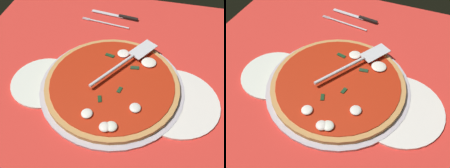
# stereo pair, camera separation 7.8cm
# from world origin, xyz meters

# --- Properties ---
(ground_plane) EXTENTS (1.04, 1.04, 0.01)m
(ground_plane) POSITION_xyz_m (0.00, 0.00, -0.00)
(ground_plane) COLOR red
(checker_pattern) EXTENTS (1.04, 1.04, 0.00)m
(checker_pattern) POSITION_xyz_m (-0.00, 0.00, 0.00)
(checker_pattern) COLOR silver
(checker_pattern) RESTS_ON ground_plane
(pizza_pan) EXTENTS (0.43, 0.43, 0.01)m
(pizza_pan) POSITION_xyz_m (0.00, -0.00, 0.01)
(pizza_pan) COLOR #B9B3BF
(pizza_pan) RESTS_ON ground_plane
(dinner_plate_left) EXTENTS (0.20, 0.20, 0.01)m
(dinner_plate_left) POSITION_xyz_m (-0.21, -0.03, 0.01)
(dinner_plate_left) COLOR white
(dinner_plate_left) RESTS_ON ground_plane
(dinner_plate_right) EXTENTS (0.25, 0.25, 0.01)m
(dinner_plate_right) POSITION_xyz_m (0.19, -0.01, 0.01)
(dinner_plate_right) COLOR white
(dinner_plate_right) RESTS_ON ground_plane
(pizza) EXTENTS (0.40, 0.40, 0.03)m
(pizza) POSITION_xyz_m (0.00, -0.00, 0.02)
(pizza) COLOR tan
(pizza) RESTS_ON pizza_pan
(pizza_server) EXTENTS (0.17, 0.25, 0.01)m
(pizza_server) POSITION_xyz_m (0.03, 0.08, 0.05)
(pizza_server) COLOR silver
(pizza_server) RESTS_ON pizza
(place_setting_far) EXTENTS (0.23, 0.16, 0.01)m
(place_setting_far) POSITION_xyz_m (-0.08, 0.34, 0.00)
(place_setting_far) COLOR white
(place_setting_far) RESTS_ON ground_plane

